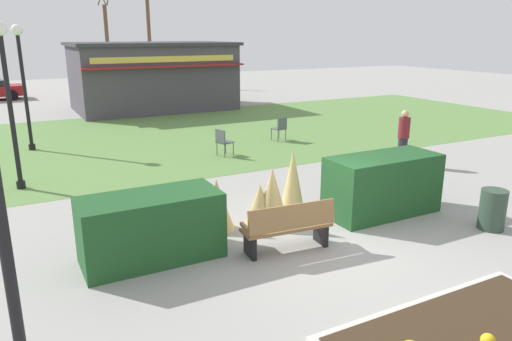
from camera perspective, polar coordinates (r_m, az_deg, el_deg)
ground_plane at (r=9.37m, az=7.69°, el=-8.64°), size 80.00×80.00×0.00m
lawn_patch at (r=19.02m, az=-11.98°, el=3.81°), size 36.00×12.00×0.01m
flower_bed at (r=7.10m, az=24.24°, el=-17.84°), size 3.78×1.98×0.33m
park_bench at (r=8.84m, az=3.86°, el=-6.66°), size 1.74×0.66×0.95m
hedge_left at (r=8.69m, az=-12.29°, el=-6.61°), size 2.42×1.10×1.19m
hedge_right at (r=10.96m, az=14.74°, el=-1.66°), size 2.54×1.10×1.32m
ornamental_grass_behind_left at (r=10.91m, az=4.37°, el=-1.07°), size 0.54×0.54×1.39m
ornamental_grass_behind_right at (r=9.93m, az=0.50°, el=-4.14°), size 0.68×0.68×0.93m
ornamental_grass_behind_center at (r=9.81m, az=-4.67°, el=-4.02°), size 0.71×0.71×1.07m
ornamental_grass_behind_far at (r=9.89m, az=1.91°, el=-3.18°), size 0.72×0.72×1.27m
lamppost_mid at (r=13.42m, az=-27.36°, el=8.84°), size 0.36×0.36×4.17m
lamppost_far at (r=18.01m, az=-25.92°, el=10.37°), size 0.36×0.36×4.17m
trash_bin at (r=10.95m, az=26.20°, el=-4.17°), size 0.52×0.52×0.84m
food_kiosk at (r=26.37m, az=-12.13°, el=10.90°), size 8.13×5.42×3.45m
cafe_chair_west at (r=17.99m, az=2.88°, el=5.17°), size 0.51×0.51×0.89m
cafe_chair_center at (r=15.72m, az=-3.94°, el=3.59°), size 0.55×0.55×0.89m
person_strolling at (r=15.15m, az=17.04°, el=3.74°), size 0.34×0.34×1.69m
tree_left_bg at (r=37.89m, az=-17.17°, el=14.04°), size 0.91×0.96×6.94m
tree_right_bg at (r=38.50m, az=-12.50°, el=14.79°), size 0.91×0.96×7.50m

